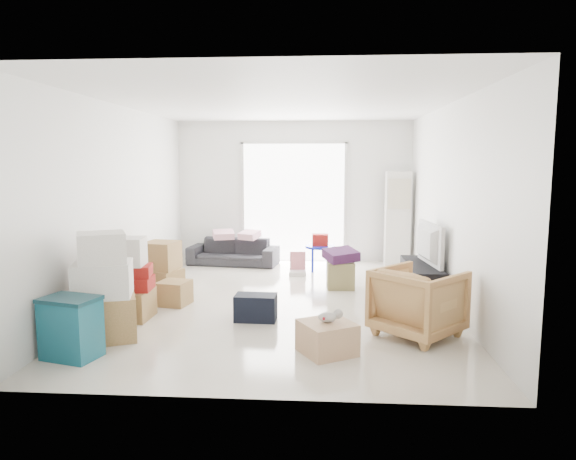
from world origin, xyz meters
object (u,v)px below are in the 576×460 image
(sofa, at_px, (233,247))
(ottoman, at_px, (341,275))
(wood_crate, at_px, (327,338))
(kids_table, at_px, (320,245))
(television, at_px, (423,259))
(armchair, at_px, (418,299))
(tv_console, at_px, (422,280))
(storage_bins, at_px, (71,327))
(ac_tower, at_px, (397,219))

(sofa, xyz_separation_m, ottoman, (1.96, -1.69, -0.12))
(wood_crate, bearing_deg, kids_table, 91.33)
(television, height_order, armchair, armchair)
(sofa, distance_m, wood_crate, 4.76)
(wood_crate, bearing_deg, television, 59.52)
(tv_console, distance_m, wood_crate, 2.73)
(storage_bins, relative_size, kids_table, 0.93)
(sofa, height_order, wood_crate, sofa)
(kids_table, height_order, wood_crate, kids_table)
(armchair, bearing_deg, television, -57.79)
(television, bearing_deg, storage_bins, 118.11)
(armchair, bearing_deg, tv_console, -57.79)
(ac_tower, distance_m, kids_table, 1.61)
(tv_console, height_order, kids_table, kids_table)
(kids_table, relative_size, wood_crate, 1.36)
(kids_table, bearing_deg, ac_tower, 23.60)
(armchair, distance_m, storage_bins, 3.63)
(television, distance_m, sofa, 3.75)
(sofa, xyz_separation_m, armchair, (2.74, -3.84, 0.10))
(storage_bins, distance_m, kids_table, 4.90)
(armchair, relative_size, ottoman, 2.07)
(television, height_order, kids_table, kids_table)
(television, height_order, wood_crate, television)
(tv_console, relative_size, ottoman, 3.45)
(kids_table, bearing_deg, storage_bins, -119.66)
(sofa, bearing_deg, kids_table, -8.72)
(armchair, relative_size, storage_bins, 1.37)
(wood_crate, bearing_deg, sofa, 111.29)
(tv_console, height_order, storage_bins, storage_bins)
(armchair, bearing_deg, wood_crate, 74.96)
(kids_table, bearing_deg, armchair, -71.89)
(sofa, bearing_deg, tv_console, -26.29)
(sofa, bearing_deg, ottoman, -33.42)
(tv_console, bearing_deg, storage_bins, -145.82)
(television, distance_m, kids_table, 2.18)
(armchair, bearing_deg, ottoman, -25.69)
(armchair, xyz_separation_m, wood_crate, (-1.01, -0.60, -0.26))
(ac_tower, relative_size, ottoman, 4.29)
(ac_tower, distance_m, wood_crate, 4.83)
(sofa, relative_size, kids_table, 2.53)
(ac_tower, relative_size, armchair, 2.07)
(television, relative_size, armchair, 1.23)
(tv_console, distance_m, sofa, 3.75)
(sofa, distance_m, storage_bins, 4.79)
(ac_tower, xyz_separation_m, kids_table, (-1.43, -0.62, -0.40))
(ac_tower, relative_size, sofa, 1.05)
(ottoman, bearing_deg, kids_table, 104.74)
(wood_crate, bearing_deg, ac_tower, 73.75)
(storage_bins, bearing_deg, ottoman, 47.91)
(television, bearing_deg, ottoman, 65.44)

